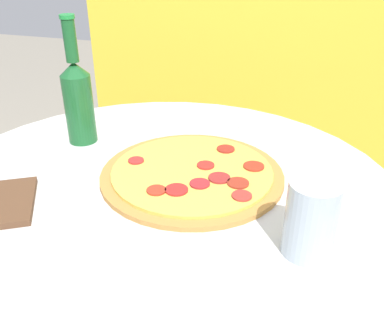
# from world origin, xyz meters

# --- Properties ---
(table) EXTENTS (0.94, 0.94, 0.72)m
(table) POSITION_xyz_m (0.00, 0.00, 0.52)
(table) COLOR silver
(table) RESTS_ON ground_plane
(fence_panel) EXTENTS (1.23, 0.04, 1.53)m
(fence_panel) POSITION_xyz_m (0.00, 0.90, 0.77)
(fence_panel) COLOR gold
(fence_panel) RESTS_ON ground_plane
(pizza) EXTENTS (0.36, 0.36, 0.02)m
(pizza) POSITION_xyz_m (0.05, 0.06, 0.72)
(pizza) COLOR #B77F3D
(pizza) RESTS_ON table
(beer_bottle) EXTENTS (0.07, 0.07, 0.28)m
(beer_bottle) POSITION_xyz_m (-0.24, 0.14, 0.82)
(beer_bottle) COLOR #195628
(beer_bottle) RESTS_ON table
(drinking_glass) EXTENTS (0.08, 0.08, 0.12)m
(drinking_glass) POSITION_xyz_m (0.28, -0.11, 0.78)
(drinking_glass) COLOR #ADBCC6
(drinking_glass) RESTS_ON table
(napkin) EXTENTS (0.18, 0.15, 0.01)m
(napkin) POSITION_xyz_m (0.19, 0.33, 0.72)
(napkin) COLOR white
(napkin) RESTS_ON table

